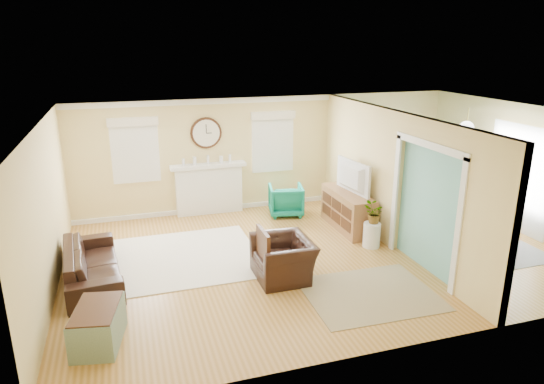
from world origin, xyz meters
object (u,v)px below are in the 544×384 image
Objects in this scene: sofa at (92,264)px; green_chair at (286,200)px; eames_chair at (283,259)px; dining_table at (455,222)px; credenza at (348,210)px.

green_chair is at bearing -67.47° from sofa.
eames_chair is at bearing 82.09° from green_chair.
dining_table is at bearing -96.90° from sofa.
sofa is 5.13m from credenza.
green_chair is 0.38× the size of dining_table.
sofa is 2.78× the size of green_chair.
dining_table is (2.75, -2.36, 0.00)m from green_chair.
eames_chair is at bearing 93.12° from dining_table.
credenza reaches higher than green_chair.
dining_table is at bearing 151.23° from green_chair.
eames_chair is 0.65× the size of credenza.
sofa is 6.84m from dining_table.
green_chair is at bearing 44.23° from dining_table.
dining_table is at bearing -33.07° from credenza.
credenza is at bearing 130.45° from eames_chair.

